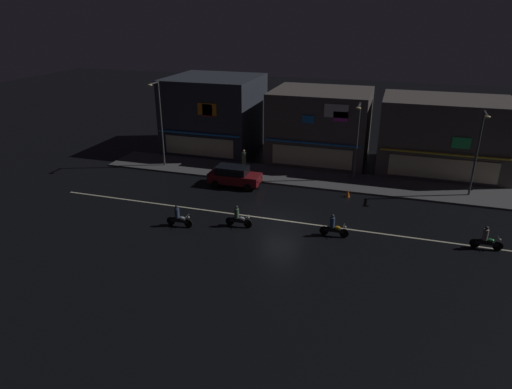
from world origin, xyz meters
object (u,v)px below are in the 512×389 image
(streetlamp_west, at_px, (160,118))
(streetlamp_mid, at_px, (357,136))
(traffic_cone, at_px, (348,194))
(motorcycle_lead, at_px, (486,240))
(pedestrian_on_sidewalk, at_px, (244,161))
(parked_car_near_kerb, at_px, (234,176))
(streetlamp_east, at_px, (478,147))
(motorcycle_trailing_far, at_px, (238,218))
(motorcycle_opposite_lane, at_px, (179,218))
(motorcycle_following, at_px, (334,227))

(streetlamp_west, bearing_deg, streetlamp_mid, 4.47)
(traffic_cone, bearing_deg, streetlamp_mid, 89.18)
(motorcycle_lead, relative_size, traffic_cone, 3.45)
(streetlamp_mid, relative_size, pedestrian_on_sidewalk, 3.47)
(streetlamp_mid, relative_size, parked_car_near_kerb, 1.53)
(streetlamp_east, xyz_separation_m, motorcycle_trailing_far, (-15.58, -10.20, -3.47))
(streetlamp_west, xyz_separation_m, parked_car_near_kerb, (7.94, -2.52, -3.80))
(motorcycle_opposite_lane, distance_m, traffic_cone, 13.49)
(pedestrian_on_sidewalk, relative_size, motorcycle_opposite_lane, 1.00)
(streetlamp_west, relative_size, motorcycle_lead, 4.08)
(streetlamp_mid, bearing_deg, motorcycle_lead, -46.26)
(parked_car_near_kerb, xyz_separation_m, motorcycle_trailing_far, (2.87, -7.12, -0.24))
(streetlamp_west, xyz_separation_m, pedestrian_on_sidewalk, (7.58, 1.10, -3.65))
(streetlamp_west, distance_m, streetlamp_mid, 17.42)
(motorcycle_opposite_lane, bearing_deg, traffic_cone, -141.91)
(streetlamp_west, bearing_deg, streetlamp_east, 1.19)
(pedestrian_on_sidewalk, xyz_separation_m, motorcycle_following, (9.60, -10.21, -0.38))
(pedestrian_on_sidewalk, bearing_deg, motorcycle_following, -130.87)
(streetlamp_west, height_order, traffic_cone, streetlamp_west)
(motorcycle_lead, relative_size, motorcycle_following, 1.00)
(traffic_cone, bearing_deg, motorcycle_following, -91.07)
(motorcycle_lead, xyz_separation_m, motorcycle_trailing_far, (-15.54, -1.61, 0.00))
(streetlamp_mid, relative_size, motorcycle_following, 3.47)
(pedestrian_on_sidewalk, bearing_deg, motorcycle_lead, -110.05)
(parked_car_near_kerb, height_order, motorcycle_trailing_far, parked_car_near_kerb)
(streetlamp_west, bearing_deg, motorcycle_trailing_far, -41.74)
(streetlamp_west, bearing_deg, traffic_cone, -7.13)
(streetlamp_east, bearing_deg, parked_car_near_kerb, -170.54)
(motorcycle_lead, relative_size, motorcycle_trailing_far, 1.00)
(streetlamp_east, distance_m, parked_car_near_kerb, 18.98)
(streetlamp_east, distance_m, motorcycle_following, 13.80)
(motorcycle_following, height_order, motorcycle_opposite_lane, same)
(streetlamp_east, relative_size, motorcycle_lead, 3.51)
(streetlamp_mid, distance_m, pedestrian_on_sidewalk, 10.25)
(parked_car_near_kerb, distance_m, traffic_cone, 9.39)
(streetlamp_mid, xyz_separation_m, parked_car_near_kerb, (-9.42, -3.88, -3.19))
(pedestrian_on_sidewalk, relative_size, parked_car_near_kerb, 0.44)
(motorcycle_following, distance_m, motorcycle_trailing_far, 6.39)
(motorcycle_opposite_lane, bearing_deg, motorcycle_lead, -173.67)
(streetlamp_east, xyz_separation_m, parked_car_near_kerb, (-18.45, -3.07, -3.24))
(motorcycle_trailing_far, bearing_deg, parked_car_near_kerb, -60.59)
(motorcycle_lead, bearing_deg, streetlamp_east, -90.81)
(streetlamp_east, xyz_separation_m, traffic_cone, (-9.09, -2.71, -3.83))
(streetlamp_east, height_order, traffic_cone, streetlamp_east)
(pedestrian_on_sidewalk, xyz_separation_m, motorcycle_trailing_far, (3.23, -10.74, -0.38))
(parked_car_near_kerb, xyz_separation_m, motorcycle_opposite_lane, (-0.98, -8.29, -0.24))
(streetlamp_mid, xyz_separation_m, streetlamp_east, (9.04, -0.81, 0.05))
(motorcycle_following, bearing_deg, parked_car_near_kerb, -36.19)
(streetlamp_mid, xyz_separation_m, traffic_cone, (-0.05, -3.52, -3.79))
(parked_car_near_kerb, xyz_separation_m, motorcycle_following, (9.24, -6.59, -0.24))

